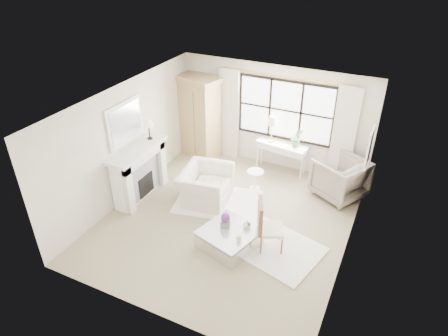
{
  "coord_description": "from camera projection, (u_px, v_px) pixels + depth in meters",
  "views": [
    {
      "loc": [
        2.91,
        -6.23,
        5.44
      ],
      "look_at": [
        -0.17,
        0.2,
        1.17
      ],
      "focal_mm": 32.0,
      "sensor_mm": 36.0,
      "label": 1
    }
  ],
  "objects": [
    {
      "name": "side_table",
      "position": [
        255.0,
        177.0,
        9.57
      ],
      "size": [
        0.4,
        0.4,
        0.51
      ],
      "color": "white",
      "rests_on": "floor"
    },
    {
      "name": "planter_flowers",
      "position": [
        225.0,
        217.0,
        7.81
      ],
      "size": [
        0.18,
        0.18,
        0.18
      ],
      "primitive_type": "sphere",
      "color": "#5B3079",
      "rests_on": "planter_box"
    },
    {
      "name": "rug_left",
      "position": [
        218.0,
        202.0,
        9.26
      ],
      "size": [
        2.14,
        1.71,
        0.03
      ],
      "primitive_type": "cube",
      "rotation": [
        0.0,
        0.0,
        0.21
      ],
      "color": "white",
      "rests_on": "floor"
    },
    {
      "name": "french_chair",
      "position": [
        269.0,
        235.0,
        7.79
      ],
      "size": [
        0.64,
        0.64,
        1.08
      ],
      "rotation": [
        0.0,
        0.0,
        1.99
      ],
      "color": "brown",
      "rests_on": "floor"
    },
    {
      "name": "coffee_vase",
      "position": [
        247.0,
        224.0,
        7.85
      ],
      "size": [
        0.21,
        0.21,
        0.17
      ],
      "primitive_type": "imported",
      "rotation": [
        0.0,
        0.0,
        0.35
      ],
      "color": "white",
      "rests_on": "coffee_table"
    },
    {
      "name": "art_frame",
      "position": [
        369.0,
        147.0,
        8.3
      ],
      "size": [
        0.04,
        0.62,
        0.82
      ],
      "primitive_type": "cube",
      "color": "silver",
      "rests_on": "wall_right"
    },
    {
      "name": "console_lamp",
      "position": [
        272.0,
        121.0,
        9.89
      ],
      "size": [
        0.28,
        0.28,
        0.69
      ],
      "color": "gold",
      "rests_on": "console_table"
    },
    {
      "name": "armoire",
      "position": [
        200.0,
        117.0,
        10.68
      ],
      "size": [
        1.27,
        0.97,
        2.24
      ],
      "rotation": [
        0.0,
        0.0,
        -0.27
      ],
      "color": "tan",
      "rests_on": "floor"
    },
    {
      "name": "floor",
      "position": [
        227.0,
        220.0,
        8.7
      ],
      "size": [
        5.5,
        5.5,
        0.0
      ],
      "primitive_type": "plane",
      "color": "tan",
      "rests_on": "ground"
    },
    {
      "name": "planter_box",
      "position": [
        225.0,
        224.0,
        7.89
      ],
      "size": [
        0.22,
        0.22,
        0.13
      ],
      "primitive_type": "cube",
      "rotation": [
        0.0,
        0.0,
        0.27
      ],
      "color": "slate",
      "rests_on": "coffee_table"
    },
    {
      "name": "curtain_right",
      "position": [
        344.0,
        136.0,
        9.45
      ],
      "size": [
        0.55,
        0.1,
        2.47
      ],
      "primitive_type": "cube",
      "color": "beige",
      "rests_on": "ground"
    },
    {
      "name": "wall_front",
      "position": [
        148.0,
        253.0,
        5.88
      ],
      "size": [
        5.0,
        0.0,
        5.0
      ],
      "primitive_type": "plane",
      "rotation": [
        -1.57,
        0.0,
        0.0
      ],
      "color": "white",
      "rests_on": "ground"
    },
    {
      "name": "mirror_frame",
      "position": [
        125.0,
        123.0,
        8.67
      ],
      "size": [
        0.05,
        1.15,
        0.95
      ],
      "primitive_type": "cube",
      "color": "white",
      "rests_on": "wall_left"
    },
    {
      "name": "wingback_chair",
      "position": [
        340.0,
        178.0,
        9.28
      ],
      "size": [
        1.42,
        1.41,
        0.96
      ],
      "primitive_type": "imported",
      "rotation": [
        0.0,
        0.0,
        -2.08
      ],
      "color": "gray",
      "rests_on": "floor"
    },
    {
      "name": "curtain_rod",
      "position": [
        287.0,
        77.0,
        9.38
      ],
      "size": [
        3.3,
        0.04,
        0.04
      ],
      "primitive_type": "cylinder",
      "rotation": [
        0.0,
        1.57,
        0.0
      ],
      "color": "#B7953F",
      "rests_on": "wall_back"
    },
    {
      "name": "club_armchair",
      "position": [
        206.0,
        185.0,
        9.18
      ],
      "size": [
        1.21,
        1.34,
        0.78
      ],
      "primitive_type": "imported",
      "rotation": [
        0.0,
        0.0,
        1.71
      ],
      "color": "silver",
      "rests_on": "floor"
    },
    {
      "name": "wall_left",
      "position": [
        127.0,
        142.0,
        8.93
      ],
      "size": [
        0.0,
        5.5,
        5.5
      ],
      "primitive_type": "plane",
      "rotation": [
        1.57,
        0.0,
        1.57
      ],
      "color": "beige",
      "rests_on": "ground"
    },
    {
      "name": "rug_right",
      "position": [
        273.0,
        247.0,
        7.94
      ],
      "size": [
        2.07,
        1.75,
        0.03
      ],
      "primitive_type": "cube",
      "rotation": [
        0.0,
        0.0,
        -0.26
      ],
      "color": "white",
      "rests_on": "floor"
    },
    {
      "name": "ceiling",
      "position": [
        228.0,
        104.0,
        7.31
      ],
      "size": [
        5.5,
        5.5,
        0.0
      ],
      "primitive_type": "plane",
      "rotation": [
        3.14,
        0.0,
        0.0
      ],
      "color": "white",
      "rests_on": "ground"
    },
    {
      "name": "curtain_left",
      "position": [
        229.0,
        115.0,
        10.56
      ],
      "size": [
        0.55,
        0.1,
        2.47
      ],
      "primitive_type": "cube",
      "color": "beige",
      "rests_on": "ground"
    },
    {
      "name": "fireplace",
      "position": [
        138.0,
        171.0,
        9.21
      ],
      "size": [
        0.58,
        1.66,
        1.26
      ],
      "color": "white",
      "rests_on": "ground"
    },
    {
      "name": "wall_back",
      "position": [
        273.0,
        117.0,
        10.13
      ],
      "size": [
        5.0,
        0.0,
        5.0
      ],
      "primitive_type": "plane",
      "rotation": [
        1.57,
        0.0,
        0.0
      ],
      "color": "silver",
      "rests_on": "ground"
    },
    {
      "name": "orchid_plant",
      "position": [
        297.0,
        138.0,
        9.8
      ],
      "size": [
        0.33,
        0.3,
        0.5
      ],
      "primitive_type": "imported",
      "rotation": [
        0.0,
        0.0,
        0.32
      ],
      "color": "#56724C",
      "rests_on": "console_table"
    },
    {
      "name": "coffee_table",
      "position": [
        229.0,
        239.0,
        7.9
      ],
      "size": [
        1.24,
        1.24,
        0.38
      ],
      "rotation": [
        0.0,
        0.0,
        -0.28
      ],
      "color": "silver",
      "rests_on": "floor"
    },
    {
      "name": "window_frame",
      "position": [
        285.0,
        110.0,
        9.87
      ],
      "size": [
        2.5,
        0.04,
        1.5
      ],
      "primitive_type": null,
      "color": "black",
      "rests_on": "wall_back"
    },
    {
      "name": "mirror_glass",
      "position": [
        126.0,
        123.0,
        8.66
      ],
      "size": [
        0.02,
        1.0,
        0.8
      ],
      "primitive_type": "cube",
      "color": "silver",
      "rests_on": "wall_left"
    },
    {
      "name": "art_canvas",
      "position": [
        368.0,
        147.0,
        8.31
      ],
      "size": [
        0.01,
        0.52,
        0.72
      ],
      "primitive_type": "cube",
      "color": "#BAA690",
      "rests_on": "wall_right"
    },
    {
      "name": "pillar_candle",
      "position": [
        239.0,
        238.0,
        7.52
      ],
      "size": [
        0.09,
        0.09,
        0.12
      ],
      "primitive_type": "cylinder",
      "color": "beige",
      "rests_on": "coffee_table"
    },
    {
      "name": "window_pane",
      "position": [
        285.0,
        110.0,
        9.88
      ],
      "size": [
        2.4,
        0.02,
        1.5
      ],
      "primitive_type": "cube",
      "color": "white",
      "rests_on": "wall_back"
    },
    {
      "name": "mantel_lamp",
      "position": [
        148.0,
        123.0,
        9.07
      ],
      "size": [
        0.22,
        0.22,
        0.51
      ],
      "color": "black",
      "rests_on": "fireplace"
    },
    {
      "name": "wall_right",
      "position": [
        355.0,
        198.0,
        7.08
      ],
      "size": [
        0.0,
        5.5,
        5.5
      ],
      "primitive_type": "plane",
      "rotation": [
        1.57,
        0.0,
        -1.57
      ],
      "color": "beige",
      "rests_on": "ground"
    },
    {
      "name": "console_table",
      "position": [
        281.0,
        158.0,
        10.27
      ],
      "size": [
        1.35,
        0.63,
        0.8
      ],
      "rotation": [
        0.0,
        0.0,
        -0.14
      ],
      "color": "white",
      "rests_on": "floor"
    }
  ]
}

